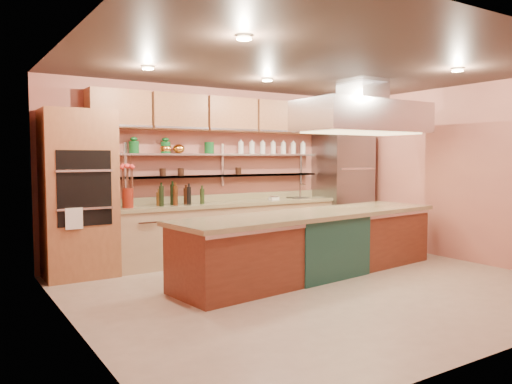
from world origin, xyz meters
TOP-DOWN VIEW (x-y plane):
  - floor at (0.00, 0.00)m, footprint 6.00×5.00m
  - ceiling at (0.00, 0.00)m, footprint 6.00×5.00m
  - wall_back at (0.00, 2.50)m, footprint 6.00×0.04m
  - wall_front at (0.00, -2.50)m, footprint 6.00×0.04m
  - wall_left at (-3.00, 0.00)m, footprint 0.04×5.00m
  - wall_right at (3.00, 0.00)m, footprint 0.04×5.00m
  - oven_stack at (-2.45, 2.18)m, footprint 0.95×0.64m
  - refrigerator at (2.35, 2.14)m, footprint 0.95×0.72m
  - back_counter at (-0.05, 2.20)m, footprint 3.84×0.64m
  - wall_shelf_lower at (-0.05, 2.37)m, footprint 3.60×0.26m
  - wall_shelf_upper at (-0.05, 2.37)m, footprint 3.60×0.26m
  - upper_cabinets at (0.00, 2.32)m, footprint 4.60×0.36m
  - range_hood at (1.26, 0.55)m, footprint 2.00×1.00m
  - ceiling_downlights at (0.00, 0.20)m, footprint 4.00×2.80m
  - island at (0.36, 0.55)m, footprint 4.34×1.42m
  - flower_vase at (-1.78, 2.15)m, footprint 0.17×0.17m
  - oil_bottle_cluster at (-0.95, 2.15)m, footprint 0.81×0.33m
  - kitchen_scale at (0.78, 2.15)m, footprint 0.18×0.15m
  - bar_faucet at (1.42, 2.25)m, footprint 0.04×0.04m
  - copper_kettle at (-0.88, 2.37)m, footprint 0.19×0.19m
  - green_canister at (-0.35, 2.37)m, footprint 0.19×0.19m

SIDE VIEW (x-z plane):
  - floor at x=0.00m, z-range -0.02..0.00m
  - island at x=0.36m, z-range 0.00..0.89m
  - back_counter at x=-0.05m, z-range 0.00..0.93m
  - kitchen_scale at x=0.78m, z-range 0.93..1.01m
  - refrigerator at x=2.35m, z-range 0.00..2.10m
  - bar_faucet at x=1.42m, z-range 0.93..1.17m
  - oil_bottle_cluster at x=-0.95m, z-range 0.93..1.18m
  - flower_vase at x=-1.78m, z-range 0.93..1.21m
  - oven_stack at x=-2.45m, z-range 0.00..2.30m
  - wall_shelf_lower at x=-0.05m, z-range 1.34..1.36m
  - wall_back at x=0.00m, z-range 0.00..2.80m
  - wall_front at x=0.00m, z-range 0.00..2.80m
  - wall_left at x=-3.00m, z-range 0.00..2.80m
  - wall_right at x=3.00m, z-range 0.00..2.80m
  - wall_shelf_upper at x=-0.05m, z-range 1.69..1.71m
  - copper_kettle at x=-0.88m, z-range 1.71..1.86m
  - green_canister at x=-0.35m, z-range 1.71..1.90m
  - range_hood at x=1.26m, z-range 2.02..2.48m
  - upper_cabinets at x=0.00m, z-range 2.08..2.62m
  - ceiling_downlights at x=0.00m, z-range 2.76..2.78m
  - ceiling at x=0.00m, z-range 2.79..2.81m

